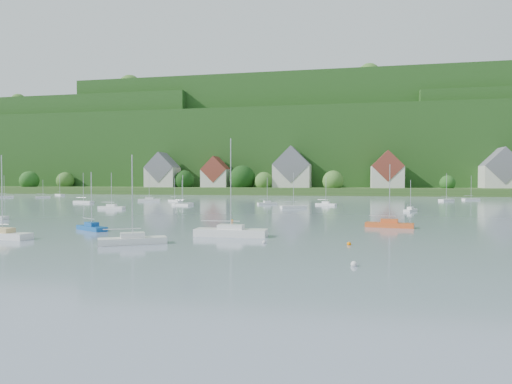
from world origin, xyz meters
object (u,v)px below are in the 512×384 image
near_sailboat_4 (231,232)px  near_sailboat_5 (389,224)px  near_sailboat_2 (3,234)px  near_sailboat_1 (92,227)px  near_sailboat_3 (133,240)px

near_sailboat_4 → near_sailboat_5: (18.43, 13.56, -0.08)m
near_sailboat_2 → near_sailboat_4: (23.74, 7.01, 0.06)m
near_sailboat_4 → near_sailboat_5: bearing=35.4°
near_sailboat_2 → near_sailboat_4: near_sailboat_4 is taller
near_sailboat_1 → near_sailboat_3: 15.13m
near_sailboat_1 → near_sailboat_4: (18.78, -2.39, 0.11)m
near_sailboat_1 → near_sailboat_4: near_sailboat_4 is taller
near_sailboat_2 → near_sailboat_3: bearing=3.1°
near_sailboat_4 → near_sailboat_5: 22.88m
near_sailboat_5 → near_sailboat_4: bearing=-133.2°
near_sailboat_2 → near_sailboat_3: near_sailboat_2 is taller
near_sailboat_5 → near_sailboat_3: bearing=-130.1°
near_sailboat_1 → near_sailboat_2: size_ratio=0.81×
near_sailboat_1 → near_sailboat_5: 38.85m
near_sailboat_4 → near_sailboat_5: size_ratio=1.31×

